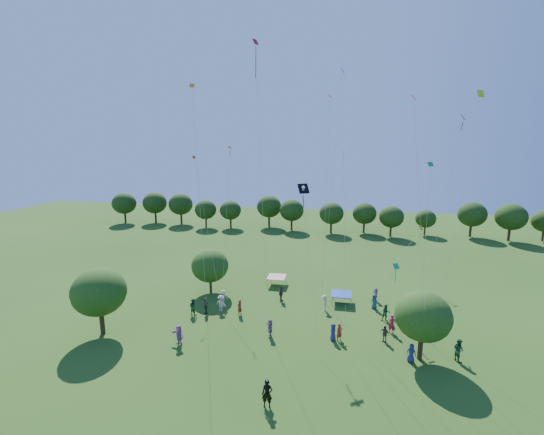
# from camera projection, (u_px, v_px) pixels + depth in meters

# --- Properties ---
(near_tree_west) EXTENTS (4.82, 4.82, 6.29)m
(near_tree_west) POSITION_uv_depth(u_px,v_px,m) (99.00, 292.00, 32.98)
(near_tree_west) COLOR #422B19
(near_tree_west) RESTS_ON ground
(near_tree_north) EXTENTS (4.33, 4.33, 5.24)m
(near_tree_north) POSITION_uv_depth(u_px,v_px,m) (210.00, 266.00, 42.58)
(near_tree_north) COLOR #422B19
(near_tree_north) RESTS_ON ground
(near_tree_east) EXTENTS (4.44, 4.44, 5.79)m
(near_tree_east) POSITION_uv_depth(u_px,v_px,m) (423.00, 316.00, 29.06)
(near_tree_east) COLOR #422B19
(near_tree_east) RESTS_ON ground
(treeline) EXTENTS (88.01, 8.77, 6.77)m
(treeline) POSITION_uv_depth(u_px,v_px,m) (302.00, 210.00, 73.29)
(treeline) COLOR #422B19
(treeline) RESTS_ON ground
(tent_red_stripe) EXTENTS (2.20, 2.20, 1.10)m
(tent_red_stripe) POSITION_uv_depth(u_px,v_px,m) (277.00, 277.00, 45.20)
(tent_red_stripe) COLOR red
(tent_red_stripe) RESTS_ON ground
(tent_blue) EXTENTS (2.20, 2.20, 1.10)m
(tent_blue) POSITION_uv_depth(u_px,v_px,m) (342.00, 294.00, 40.06)
(tent_blue) COLOR #1B34B1
(tent_blue) RESTS_ON ground
(man_in_black) EXTENTS (0.77, 0.53, 1.98)m
(man_in_black) POSITION_uv_depth(u_px,v_px,m) (267.00, 394.00, 24.18)
(man_in_black) COLOR black
(man_in_black) RESTS_ON ground
(crowd_person_0) EXTENTS (0.87, 0.86, 1.61)m
(crowd_person_0) POSITION_uv_depth(u_px,v_px,m) (374.00, 302.00, 38.72)
(crowd_person_0) COLOR navy
(crowd_person_0) RESTS_ON ground
(crowd_person_1) EXTENTS (0.61, 0.72, 1.64)m
(crowd_person_1) POSITION_uv_depth(u_px,v_px,m) (240.00, 307.00, 37.33)
(crowd_person_1) COLOR maroon
(crowd_person_1) RESTS_ON ground
(crowd_person_2) EXTENTS (0.94, 0.63, 1.75)m
(crowd_person_2) POSITION_uv_depth(u_px,v_px,m) (386.00, 313.00, 35.99)
(crowd_person_2) COLOR #23532D
(crowd_person_2) RESTS_ON ground
(crowd_person_3) EXTENTS (1.24, 0.76, 1.76)m
(crowd_person_3) POSITION_uv_depth(u_px,v_px,m) (221.00, 303.00, 38.14)
(crowd_person_3) COLOR beige
(crowd_person_3) RESTS_ON ground
(crowd_person_4) EXTENTS (0.49, 1.04, 1.75)m
(crowd_person_4) POSITION_uv_depth(u_px,v_px,m) (206.00, 306.00, 37.52)
(crowd_person_4) COLOR #474339
(crowd_person_4) RESTS_ON ground
(crowd_person_5) EXTENTS (1.06, 1.63, 1.65)m
(crowd_person_5) POSITION_uv_depth(u_px,v_px,m) (270.00, 328.00, 33.14)
(crowd_person_5) COLOR #95578E
(crowd_person_5) RESTS_ON ground
(crowd_person_6) EXTENTS (0.86, 0.65, 1.55)m
(crowd_person_6) POSITION_uv_depth(u_px,v_px,m) (411.00, 353.00, 29.27)
(crowd_person_6) COLOR navy
(crowd_person_6) RESTS_ON ground
(crowd_person_7) EXTENTS (0.78, 0.66, 1.79)m
(crowd_person_7) POSITION_uv_depth(u_px,v_px,m) (392.00, 324.00, 33.71)
(crowd_person_7) COLOR maroon
(crowd_person_7) RESTS_ON ground
(crowd_person_8) EXTENTS (0.97, 0.70, 1.76)m
(crowd_person_8) POSITION_uv_depth(u_px,v_px,m) (193.00, 307.00, 37.33)
(crowd_person_8) COLOR #214E2B
(crowd_person_8) RESTS_ON ground
(crowd_person_9) EXTENTS (1.01, 1.32, 1.84)m
(crowd_person_9) POSITION_uv_depth(u_px,v_px,m) (223.00, 298.00, 39.27)
(crowd_person_9) COLOR beige
(crowd_person_9) RESTS_ON ground
(crowd_person_10) EXTENTS (0.97, 0.89, 1.55)m
(crowd_person_10) POSITION_uv_depth(u_px,v_px,m) (385.00, 334.00, 32.26)
(crowd_person_10) COLOR #48403A
(crowd_person_10) RESTS_ON ground
(crowd_person_11) EXTENTS (0.74, 1.46, 1.50)m
(crowd_person_11) POSITION_uv_depth(u_px,v_px,m) (376.00, 295.00, 40.65)
(crowd_person_11) COLOR #A35F9C
(crowd_person_11) RESTS_ON ground
(crowd_person_12) EXTENTS (0.48, 0.82, 1.61)m
(crowd_person_12) POSITION_uv_depth(u_px,v_px,m) (333.00, 332.00, 32.49)
(crowd_person_12) COLOR navy
(crowd_person_12) RESTS_ON ground
(crowd_person_13) EXTENTS (0.72, 0.68, 1.64)m
(crowd_person_13) POSITION_uv_depth(u_px,v_px,m) (339.00, 332.00, 32.42)
(crowd_person_13) COLOR maroon
(crowd_person_13) RESTS_ON ground
(crowd_person_14) EXTENTS (0.85, 1.05, 1.87)m
(crowd_person_14) POSITION_uv_depth(u_px,v_px,m) (458.00, 350.00, 29.45)
(crowd_person_14) COLOR #265A31
(crowd_person_14) RESTS_ON ground
(crowd_person_15) EXTENTS (0.79, 1.21, 1.70)m
(crowd_person_15) POSITION_uv_depth(u_px,v_px,m) (324.00, 303.00, 38.27)
(crowd_person_15) COLOR #BAB995
(crowd_person_15) RESTS_ON ground
(crowd_person_16) EXTENTS (0.76, 1.12, 1.75)m
(crowd_person_16) POSITION_uv_depth(u_px,v_px,m) (281.00, 294.00, 40.56)
(crowd_person_16) COLOR #453A37
(crowd_person_16) RESTS_ON ground
(crowd_person_17) EXTENTS (1.75, 1.40, 1.81)m
(crowd_person_17) POSITION_uv_depth(u_px,v_px,m) (179.00, 335.00, 31.78)
(crowd_person_17) COLOR #A35F9D
(crowd_person_17) RESTS_ON ground
(pirate_kite) EXTENTS (2.67, 6.96, 12.27)m
(pirate_kite) POSITION_uv_depth(u_px,v_px,m) (304.00, 192.00, 34.55)
(pirate_kite) COLOR black
(red_high_kite) EXTENTS (2.72, 6.74, 26.25)m
(red_high_kite) POSITION_uv_depth(u_px,v_px,m) (258.00, 100.00, 35.88)
(red_high_kite) COLOR red
(small_kite_0) EXTENTS (2.67, 0.57, 19.23)m
(small_kite_0) POSITION_uv_depth(u_px,v_px,m) (418.00, 183.00, 25.41)
(small_kite_0) COLOR #EF0E36
(small_kite_1) EXTENTS (6.34, 7.33, 6.05)m
(small_kite_1) POSITION_uv_depth(u_px,v_px,m) (414.00, 238.00, 44.15)
(small_kite_1) COLOR #FAAE0D
(small_kite_2) EXTENTS (0.45, 1.89, 21.05)m
(small_kite_2) POSITION_uv_depth(u_px,v_px,m) (197.00, 169.00, 32.86)
(small_kite_2) COLOR orange
(small_kite_3) EXTENTS (1.14, 2.91, 14.62)m
(small_kite_3) POSITION_uv_depth(u_px,v_px,m) (427.00, 215.00, 29.94)
(small_kite_3) COLOR #18883E
(small_kite_4) EXTENTS (2.60, 1.42, 18.44)m
(small_kite_4) POSITION_uv_depth(u_px,v_px,m) (453.00, 164.00, 31.04)
(small_kite_4) COLOR blue
(small_kite_5) EXTENTS (0.44, 2.17, 20.65)m
(small_kite_5) POSITION_uv_depth(u_px,v_px,m) (327.00, 173.00, 37.05)
(small_kite_5) COLOR #AE1DA5
(small_kite_6) EXTENTS (1.07, 1.46, 16.00)m
(small_kite_6) POSITION_uv_depth(u_px,v_px,m) (344.00, 194.00, 27.56)
(small_kite_6) COLOR white
(small_kite_7) EXTENTS (1.63, 0.96, 23.45)m
(small_kite_7) POSITION_uv_depth(u_px,v_px,m) (337.00, 133.00, 37.36)
(small_kite_7) COLOR #0B75A8
(small_kite_8) EXTENTS (5.67, 7.93, 14.57)m
(small_kite_8) POSITION_uv_depth(u_px,v_px,m) (201.00, 197.00, 42.84)
(small_kite_8) COLOR #D34E0C
(small_kite_9) EXTENTS (1.21, 7.30, 15.74)m
(small_kite_9) POSITION_uv_depth(u_px,v_px,m) (228.00, 188.00, 41.63)
(small_kite_9) COLOR #D16D0B
(small_kite_10) EXTENTS (2.52, 2.53, 19.77)m
(small_kite_10) POSITION_uv_depth(u_px,v_px,m) (468.00, 163.00, 26.31)
(small_kite_10) COLOR #C1D913
(small_kite_11) EXTENTS (1.56, 2.34, 5.03)m
(small_kite_11) POSITION_uv_depth(u_px,v_px,m) (394.00, 271.00, 34.24)
(small_kite_11) COLOR #1C9B56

